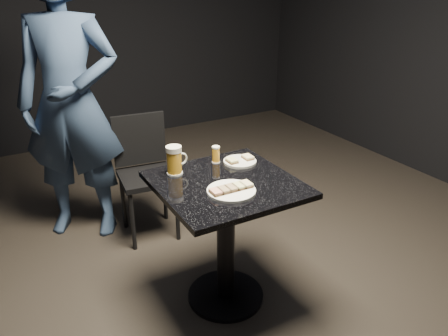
{
  "coord_description": "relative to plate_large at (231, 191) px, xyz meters",
  "views": [
    {
      "loc": [
        -1.01,
        -1.77,
        1.74
      ],
      "look_at": [
        0.0,
        0.02,
        0.82
      ],
      "focal_mm": 35.0,
      "sensor_mm": 36.0,
      "label": 1
    }
  ],
  "objects": [
    {
      "name": "table",
      "position": [
        0.04,
        0.12,
        -0.25
      ],
      "size": [
        0.7,
        0.7,
        0.75
      ],
      "color": "black",
      "rests_on": "floor"
    },
    {
      "name": "plate_large",
      "position": [
        0.0,
        0.0,
        0.0
      ],
      "size": [
        0.24,
        0.24,
        0.01
      ],
      "primitive_type": "cylinder",
      "color": "white",
      "rests_on": "table"
    },
    {
      "name": "chair",
      "position": [
        -0.09,
        1.05,
        -0.26
      ],
      "size": [
        0.41,
        0.41,
        0.85
      ],
      "color": "black",
      "rests_on": "floor"
    },
    {
      "name": "beer_mug",
      "position": [
        -0.15,
        0.34,
        0.07
      ],
      "size": [
        0.12,
        0.09,
        0.16
      ],
      "color": "white",
      "rests_on": "table"
    },
    {
      "name": "plate_small",
      "position": [
        0.23,
        0.29,
        0.0
      ],
      "size": [
        0.19,
        0.19,
        0.01
      ],
      "primitive_type": "cylinder",
      "color": "white",
      "rests_on": "table"
    },
    {
      "name": "beer_tumbler",
      "position": [
        0.11,
        0.36,
        0.04
      ],
      "size": [
        0.05,
        0.05,
        0.1
      ],
      "color": "white",
      "rests_on": "table"
    },
    {
      "name": "floor",
      "position": [
        0.04,
        0.12,
        -0.76
      ],
      "size": [
        6.0,
        6.0,
        0.0
      ],
      "primitive_type": "plane",
      "color": "black",
      "rests_on": "ground"
    },
    {
      "name": "canapes_on_plate_large",
      "position": [
        -0.0,
        -0.0,
        0.02
      ],
      "size": [
        0.22,
        0.07,
        0.02
      ],
      "color": "#4C3521",
      "rests_on": "plate_large"
    },
    {
      "name": "canapes_on_plate_small",
      "position": [
        0.23,
        0.29,
        0.02
      ],
      "size": [
        0.16,
        0.07,
        0.02
      ],
      "color": "#4C3521",
      "rests_on": "plate_small"
    },
    {
      "name": "patron",
      "position": [
        -0.48,
        1.3,
        0.19
      ],
      "size": [
        0.83,
        0.74,
        1.9
      ],
      "primitive_type": "imported",
      "rotation": [
        0.0,
        0.0,
        -0.53
      ],
      "color": "navy",
      "rests_on": "floor"
    }
  ]
}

